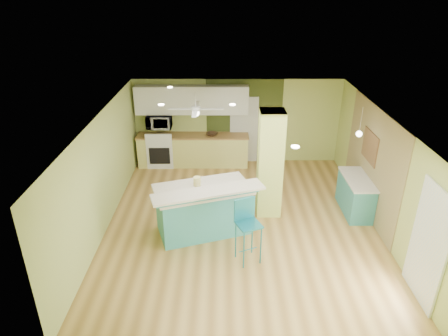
{
  "coord_description": "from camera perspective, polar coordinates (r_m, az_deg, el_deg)",
  "views": [
    {
      "loc": [
        -0.4,
        -7.69,
        5.0
      ],
      "look_at": [
        -0.39,
        0.4,
        1.2
      ],
      "focal_mm": 32.0,
      "sensor_mm": 36.0,
      "label": 1
    }
  ],
  "objects": [
    {
      "name": "canister",
      "position": [
        8.47,
        -3.87,
        -1.9
      ],
      "size": [
        0.16,
        0.16,
        0.19
      ],
      "primitive_type": "cylinder",
      "color": "yellow",
      "rests_on": "peninsula"
    },
    {
      "name": "fruit_bowl",
      "position": [
        11.57,
        -1.74,
        4.85
      ],
      "size": [
        0.42,
        0.42,
        0.08
      ],
      "primitive_type": "imported",
      "rotation": [
        0.0,
        0.0,
        -0.35
      ],
      "color": "#3C2718",
      "rests_on": "kitchen_run"
    },
    {
      "name": "floor",
      "position": [
        9.18,
        2.47,
        -7.87
      ],
      "size": [
        6.0,
        7.0,
        0.01
      ],
      "primitive_type": "cube",
      "color": "olive",
      "rests_on": "ground"
    },
    {
      "name": "column",
      "position": [
        9.07,
        6.6,
        0.57
      ],
      "size": [
        0.55,
        0.55,
        2.5
      ],
      "primitive_type": "cube",
      "color": "#C6D663",
      "rests_on": "floor"
    },
    {
      "name": "peninsula",
      "position": [
        8.62,
        -2.95,
        -5.84
      ],
      "size": [
        2.41,
        1.82,
        1.22
      ],
      "rotation": [
        0.0,
        0.0,
        0.32
      ],
      "color": "teal",
      "rests_on": "floor"
    },
    {
      "name": "wall_front",
      "position": [
        5.63,
        4.2,
        -16.67
      ],
      "size": [
        6.0,
        0.01,
        2.5
      ],
      "primitive_type": "cube",
      "color": "#B7C66A",
      "rests_on": "floor"
    },
    {
      "name": "side_counter",
      "position": [
        9.89,
        18.25,
        -3.67
      ],
      "size": [
        0.57,
        1.35,
        0.87
      ],
      "color": "teal",
      "rests_on": "floor"
    },
    {
      "name": "interior_door",
      "position": [
        11.86,
        2.86,
        5.45
      ],
      "size": [
        0.82,
        0.05,
        2.0
      ],
      "primitive_type": "cube",
      "color": "silver",
      "rests_on": "floor"
    },
    {
      "name": "kitchen_run",
      "position": [
        11.83,
        -4.42,
        2.6
      ],
      "size": [
        3.25,
        0.63,
        0.94
      ],
      "color": "#E0DD75",
      "rests_on": "floor"
    },
    {
      "name": "wall_decor",
      "position": [
        9.76,
        20.14,
        2.88
      ],
      "size": [
        0.03,
        0.9,
        0.7
      ],
      "primitive_type": "cube",
      "color": "brown",
      "rests_on": "wood_panel"
    },
    {
      "name": "upper_cabinets",
      "position": [
        11.46,
        -4.63,
        9.67
      ],
      "size": [
        3.2,
        0.34,
        0.8
      ],
      "primitive_type": "cube",
      "color": "white",
      "rests_on": "wall_back"
    },
    {
      "name": "wall_back",
      "position": [
        11.81,
        1.9,
        6.66
      ],
      "size": [
        6.0,
        0.01,
        2.5
      ],
      "primitive_type": "cube",
      "color": "#B7C66A",
      "rests_on": "floor"
    },
    {
      "name": "olive_accent",
      "position": [
        11.8,
        2.88,
        6.63
      ],
      "size": [
        2.2,
        0.02,
        2.5
      ],
      "primitive_type": "cube",
      "color": "#3D481D",
      "rests_on": "floor"
    },
    {
      "name": "ceiling_fan",
      "position": [
        10.14,
        -4.06,
        8.38
      ],
      "size": [
        1.41,
        1.41,
        0.61
      ],
      "color": "white",
      "rests_on": "ceiling"
    },
    {
      "name": "stove",
      "position": [
        11.93,
        -8.98,
        2.5
      ],
      "size": [
        0.76,
        0.66,
        1.08
      ],
      "color": "white",
      "rests_on": "floor"
    },
    {
      "name": "wood_panel",
      "position": [
        9.71,
        20.38,
        0.79
      ],
      "size": [
        0.02,
        3.4,
        2.5
      ],
      "primitive_type": "cube",
      "color": "olive",
      "rests_on": "floor"
    },
    {
      "name": "pendant_lamp",
      "position": [
        9.5,
        18.74,
        4.66
      ],
      "size": [
        0.14,
        0.14,
        0.69
      ],
      "color": "silver",
      "rests_on": "ceiling"
    },
    {
      "name": "wall_right",
      "position": [
        9.21,
        21.66,
        -0.76
      ],
      "size": [
        0.01,
        7.0,
        2.5
      ],
      "primitive_type": "cube",
      "color": "#B7C66A",
      "rests_on": "floor"
    },
    {
      "name": "ceiling",
      "position": [
        8.09,
        2.8,
        7.19
      ],
      "size": [
        6.0,
        7.0,
        0.01
      ],
      "primitive_type": "cube",
      "color": "white",
      "rests_on": "wall_back"
    },
    {
      "name": "wall_left",
      "position": [
        8.94,
        -16.99,
        -0.79
      ],
      "size": [
        0.01,
        7.0,
        2.5
      ],
      "primitive_type": "cube",
      "color": "#B7C66A",
      "rests_on": "floor"
    },
    {
      "name": "microwave",
      "position": [
        11.63,
        -9.27,
        6.57
      ],
      "size": [
        0.7,
        0.48,
        0.39
      ],
      "primitive_type": "imported",
      "color": "white",
      "rests_on": "wall_back"
    },
    {
      "name": "french_door",
      "position": [
        7.48,
        27.15,
        -9.87
      ],
      "size": [
        0.04,
        1.08,
        2.1
      ],
      "primitive_type": "cube",
      "color": "white",
      "rests_on": "floor"
    },
    {
      "name": "bar_stool",
      "position": [
        7.66,
        3.27,
        -7.51
      ],
      "size": [
        0.57,
        0.57,
        1.3
      ],
      "rotation": [
        0.0,
        0.0,
        0.41
      ],
      "color": "teal",
      "rests_on": "floor"
    }
  ]
}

